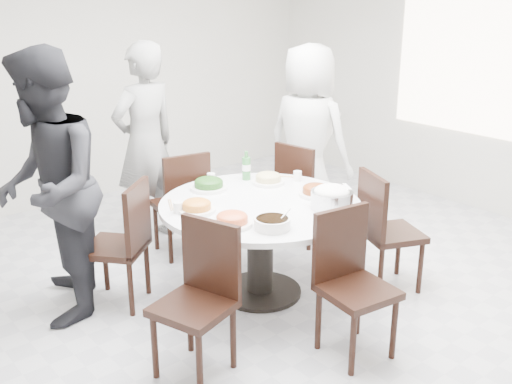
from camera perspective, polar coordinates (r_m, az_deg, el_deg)
floor at (r=4.74m, az=0.90°, el=-9.57°), size 6.00×6.00×0.01m
wall_back at (r=6.78m, az=-16.15°, el=10.89°), size 6.00×0.01×2.80m
wall_right at (r=6.60m, az=21.43°, el=10.13°), size 0.01×6.00×2.80m
window at (r=6.57m, az=21.45°, el=10.98°), size 0.04×2.20×1.40m
dining_table at (r=4.58m, az=0.40°, el=-5.43°), size 1.50×1.50×0.75m
chair_ne at (r=5.54m, az=4.80°, el=0.02°), size 0.48×0.48×0.95m
chair_n at (r=5.29m, az=-7.28°, el=-0.98°), size 0.49×0.49×0.95m
chair_nw at (r=4.53m, az=-13.28°, el=-4.88°), size 0.59×0.59×0.95m
chair_sw at (r=3.65m, az=-6.02°, el=-10.56°), size 0.53×0.53×0.95m
chair_s at (r=3.86m, az=9.68°, el=-8.97°), size 0.47×0.47×0.95m
chair_se at (r=4.76m, az=12.85°, el=-3.63°), size 0.55×0.55×0.95m
diner_right at (r=5.71m, az=4.95°, el=5.00°), size 0.75×0.98×1.79m
diner_middle at (r=5.52m, az=-10.49°, el=4.50°), size 0.72×0.52×1.83m
diner_left at (r=4.33m, az=-19.20°, el=0.31°), size 1.06×1.15×1.92m
dish_greens at (r=4.73m, az=-4.52°, el=0.69°), size 0.29×0.29×0.08m
dish_pale at (r=4.86m, az=1.18°, el=1.21°), size 0.26×0.26×0.07m
dish_orange at (r=4.26m, az=-5.66°, el=-1.45°), size 0.26×0.26×0.07m
dish_redbrown at (r=4.59m, az=5.73°, el=0.02°), size 0.26×0.26×0.07m
dish_tofu at (r=4.01m, az=-2.29°, el=-2.74°), size 0.27×0.27×0.07m
rice_bowl at (r=4.34m, az=7.23°, el=-0.74°), size 0.30×0.30×0.13m
soup_bowl at (r=3.95m, az=1.55°, el=-3.00°), size 0.24×0.24×0.07m
beverage_bottle at (r=4.94m, az=-0.93°, el=2.55°), size 0.07×0.07×0.24m
tea_cups at (r=4.88m, az=-4.04°, el=1.29°), size 0.07×0.07×0.08m
chopsticks at (r=4.92m, az=-4.62°, el=1.02°), size 0.24×0.04×0.01m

